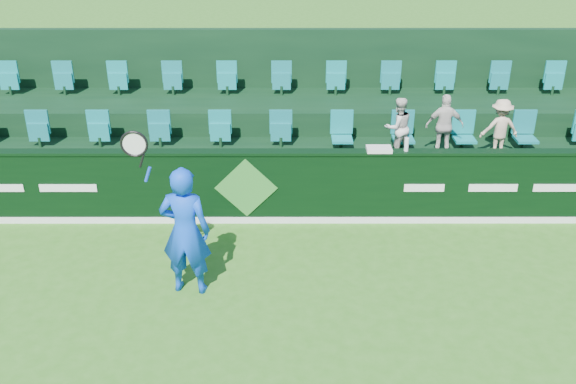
{
  "coord_description": "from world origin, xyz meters",
  "views": [
    {
      "loc": [
        0.72,
        -6.17,
        5.5
      ],
      "look_at": [
        0.73,
        2.8,
        1.15
      ],
      "focal_mm": 40.0,
      "sensor_mm": 36.0,
      "label": 1
    }
  ],
  "objects_px": {
    "spectator_middle": "(445,126)",
    "drinks_bottle": "(406,144)",
    "spectator_left": "(398,127)",
    "towel": "(379,149)",
    "tennis_player": "(185,231)",
    "spectator_right": "(500,128)"
  },
  "relations": [
    {
      "from": "spectator_middle",
      "to": "drinks_bottle",
      "type": "xyz_separation_m",
      "value": [
        -0.9,
        -1.12,
        0.07
      ]
    },
    {
      "from": "spectator_left",
      "to": "spectator_middle",
      "type": "bearing_deg",
      "value": 160.07
    },
    {
      "from": "towel",
      "to": "drinks_bottle",
      "type": "relative_size",
      "value": 1.82
    },
    {
      "from": "drinks_bottle",
      "to": "spectator_left",
      "type": "bearing_deg",
      "value": 88.06
    },
    {
      "from": "tennis_player",
      "to": "spectator_middle",
      "type": "bearing_deg",
      "value": 36.74
    },
    {
      "from": "drinks_bottle",
      "to": "spectator_middle",
      "type": "bearing_deg",
      "value": 51.09
    },
    {
      "from": "tennis_player",
      "to": "spectator_right",
      "type": "bearing_deg",
      "value": 31.13
    },
    {
      "from": "spectator_right",
      "to": "drinks_bottle",
      "type": "bearing_deg",
      "value": 27.21
    },
    {
      "from": "tennis_player",
      "to": "towel",
      "type": "bearing_deg",
      "value": 35.51
    },
    {
      "from": "spectator_right",
      "to": "tennis_player",
      "type": "bearing_deg",
      "value": 28.38
    },
    {
      "from": "tennis_player",
      "to": "spectator_left",
      "type": "xyz_separation_m",
      "value": [
        3.53,
        3.29,
        0.36
      ]
    },
    {
      "from": "spectator_middle",
      "to": "drinks_bottle",
      "type": "distance_m",
      "value": 1.44
    },
    {
      "from": "tennis_player",
      "to": "towel",
      "type": "relative_size",
      "value": 6.1
    },
    {
      "from": "spectator_left",
      "to": "spectator_middle",
      "type": "height_order",
      "value": "spectator_middle"
    },
    {
      "from": "tennis_player",
      "to": "spectator_left",
      "type": "bearing_deg",
      "value": 42.91
    },
    {
      "from": "tennis_player",
      "to": "spectator_left",
      "type": "relative_size",
      "value": 2.29
    },
    {
      "from": "spectator_right",
      "to": "spectator_middle",
      "type": "bearing_deg",
      "value": -2.75
    },
    {
      "from": "spectator_middle",
      "to": "spectator_right",
      "type": "relative_size",
      "value": 1.08
    },
    {
      "from": "towel",
      "to": "spectator_middle",
      "type": "bearing_deg",
      "value": 39.34
    },
    {
      "from": "spectator_middle",
      "to": "towel",
      "type": "distance_m",
      "value": 1.77
    },
    {
      "from": "tennis_player",
      "to": "towel",
      "type": "xyz_separation_m",
      "value": [
        3.03,
        2.17,
        0.38
      ]
    },
    {
      "from": "tennis_player",
      "to": "drinks_bottle",
      "type": "xyz_separation_m",
      "value": [
        3.5,
        2.17,
        0.46
      ]
    }
  ]
}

